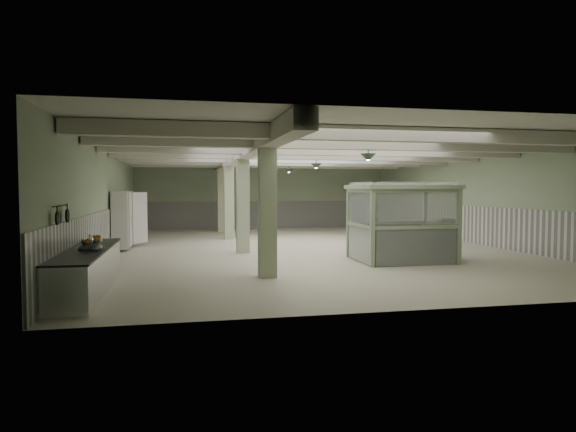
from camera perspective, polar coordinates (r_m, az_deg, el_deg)
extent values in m
plane|color=beige|center=(19.15, 2.07, -3.54)|extent=(20.00, 20.00, 0.00)
cube|color=white|center=(19.08, 2.09, 7.27)|extent=(14.00, 20.00, 0.02)
cube|color=#9BB38F|center=(28.83, -2.75, 2.24)|extent=(14.00, 0.02, 3.60)
cube|color=#9BB38F|center=(9.64, 16.66, 0.62)|extent=(14.00, 0.02, 3.60)
cube|color=#9BB38F|center=(18.61, -19.33, 1.66)|extent=(0.02, 20.00, 3.60)
cube|color=#9BB38F|center=(21.81, 20.23, 1.82)|extent=(0.02, 20.00, 3.60)
cube|color=white|center=(18.66, -19.19, -1.56)|extent=(0.05, 19.90, 1.50)
cube|color=white|center=(21.84, 20.13, -0.94)|extent=(0.05, 19.90, 1.50)
cube|color=white|center=(28.84, -2.74, 0.16)|extent=(13.90, 0.05, 1.50)
cube|color=beige|center=(18.62, -5.45, 6.68)|extent=(0.45, 19.90, 0.40)
cube|color=beige|center=(11.95, 10.96, 8.90)|extent=(13.90, 0.35, 0.32)
cube|color=beige|center=(14.28, 7.01, 7.96)|extent=(13.90, 0.35, 0.32)
cube|color=beige|center=(16.66, 4.20, 7.26)|extent=(13.90, 0.35, 0.32)
cube|color=beige|center=(19.06, 2.09, 6.73)|extent=(13.90, 0.35, 0.32)
cube|color=beige|center=(21.49, 0.46, 6.31)|extent=(13.90, 0.35, 0.32)
cube|color=beige|center=(23.94, -0.83, 5.97)|extent=(13.90, 0.35, 0.32)
cube|color=beige|center=(26.39, -1.88, 5.69)|extent=(13.90, 0.35, 0.32)
cube|color=#B1C09B|center=(12.64, -2.32, 1.28)|extent=(0.42, 0.42, 3.60)
cube|color=#B1C09B|center=(17.59, -5.05, 1.75)|extent=(0.42, 0.42, 3.60)
cube|color=#B1C09B|center=(22.56, -6.58, 2.02)|extent=(0.42, 0.42, 3.60)
cube|color=#B1C09B|center=(26.54, -7.39, 2.16)|extent=(0.42, 0.42, 3.60)
cylinder|color=black|center=(11.10, -23.99, 1.04)|extent=(0.02, 1.20, 0.02)
cone|color=#324233|center=(14.42, 8.90, 6.42)|extent=(0.44, 0.44, 0.22)
cone|color=#324233|center=(19.65, 3.15, 5.53)|extent=(0.44, 0.44, 0.22)
cone|color=#324233|center=(24.51, 0.09, 5.04)|extent=(0.44, 0.44, 0.22)
cube|color=silver|center=(11.75, -21.36, -5.72)|extent=(0.79, 4.72, 0.88)
cube|color=black|center=(11.69, -21.40, -3.54)|extent=(0.83, 4.76, 0.04)
cylinder|color=#B2B2B7|center=(13.28, -20.45, -2.52)|extent=(0.28, 0.28, 0.09)
cylinder|color=black|center=(10.62, -24.26, -0.23)|extent=(0.03, 0.26, 0.26)
cylinder|color=black|center=(11.49, -23.32, 0.01)|extent=(0.04, 0.27, 0.27)
cube|color=silver|center=(19.60, -17.90, -0.57)|extent=(0.55, 2.20, 2.02)
cube|color=silver|center=(19.07, -17.14, -0.65)|extent=(0.06, 0.83, 1.92)
cube|color=silver|center=(20.15, -16.52, -0.45)|extent=(0.51, 0.72, 1.92)
cube|color=silver|center=(19.06, -17.02, -0.65)|extent=(0.02, 0.05, 0.30)
cube|color=silver|center=(20.07, -16.77, -0.47)|extent=(0.02, 0.05, 0.30)
cube|color=#94AA88|center=(14.44, 9.37, -1.36)|extent=(0.12, 0.12, 2.18)
cube|color=#94AA88|center=(16.50, 6.76, -0.80)|extent=(0.12, 0.12, 2.18)
cube|color=#94AA88|center=(15.54, 18.48, -1.17)|extent=(0.12, 0.12, 2.18)
cube|color=#94AA88|center=(17.47, 14.98, -0.67)|extent=(0.12, 0.12, 2.18)
cube|color=#94AA88|center=(15.90, 12.49, 3.16)|extent=(2.92, 2.49, 0.12)
cube|color=silver|center=(14.99, 14.07, -3.33)|extent=(2.42, 0.11, 1.05)
cube|color=silver|center=(14.91, 14.13, 1.37)|extent=(2.42, 0.11, 1.22)
cube|color=silver|center=(16.99, 10.97, -2.56)|extent=(2.42, 0.11, 1.05)
cube|color=silver|center=(16.91, 11.01, 1.59)|extent=(2.42, 0.11, 1.22)
cube|color=silver|center=(15.51, 7.96, -3.06)|extent=(0.10, 1.98, 1.05)
cube|color=silver|center=(15.43, 8.00, 1.49)|extent=(0.10, 1.98, 1.22)
cube|color=silver|center=(16.54, 16.60, -2.78)|extent=(0.10, 1.98, 1.05)
cube|color=silver|center=(16.47, 16.66, 1.48)|extent=(0.10, 1.98, 1.22)
cube|color=#565749|center=(16.71, 17.15, -2.45)|extent=(0.53, 0.66, 1.26)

